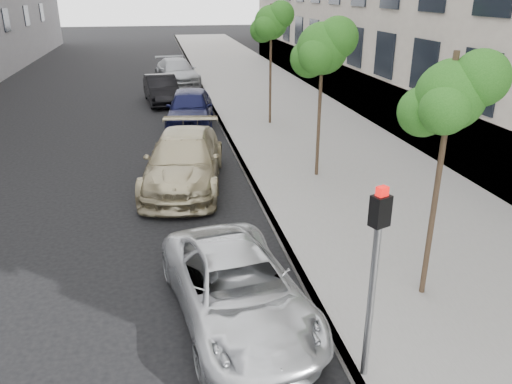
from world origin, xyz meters
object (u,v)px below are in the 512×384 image
object	(u,v)px
signal_pole	(375,263)
suv	(184,160)
tree_mid	(323,48)
minivan	(237,289)
tree_far	(272,23)
sedan_rear	(177,72)
sedan_black	(162,89)
tree_near	(452,96)
sedan_blue	(190,108)

from	to	relation	value
signal_pole	suv	distance (m)	8.89
tree_mid	minivan	distance (m)	8.04
tree_far	suv	world-z (taller)	tree_far
tree_mid	sedan_rear	bearing A→B (deg)	101.00
minivan	sedan_black	xyz separation A→B (m)	(-0.90, 18.54, 0.08)
tree_far	tree_near	bearing A→B (deg)	-90.00
sedan_rear	signal_pole	bearing A→B (deg)	-94.85
tree_near	suv	world-z (taller)	tree_near
tree_mid	signal_pole	size ratio (longest dim) A/B	1.56
signal_pole	sedan_blue	world-z (taller)	signal_pole
minivan	tree_far	bearing A→B (deg)	66.99
sedan_black	tree_far	bearing A→B (deg)	-58.10
tree_mid	suv	distance (m)	5.07
tree_near	sedan_black	bearing A→B (deg)	103.34
sedan_blue	sedan_black	world-z (taller)	sedan_blue
sedan_blue	signal_pole	bearing A→B (deg)	-77.70
signal_pole	minivan	size ratio (longest dim) A/B	0.67
signal_pole	sedan_rear	bearing A→B (deg)	72.02
tree_far	signal_pole	size ratio (longest dim) A/B	1.65
minivan	sedan_black	bearing A→B (deg)	84.90
minivan	sedan_rear	size ratio (longest dim) A/B	0.85
tree_mid	sedan_black	distance (m)	13.24
suv	sedan_blue	world-z (taller)	sedan_blue
sedan_blue	sedan_rear	xyz separation A→B (m)	(-0.05, 10.29, -0.04)
minivan	suv	bearing A→B (deg)	86.33
signal_pole	minivan	world-z (taller)	signal_pole
suv	tree_mid	bearing A→B (deg)	5.65
suv	sedan_blue	distance (m)	6.85
minivan	tree_mid	bearing A→B (deg)	53.64
signal_pole	sedan_blue	xyz separation A→B (m)	(-1.40, 15.38, -1.21)
tree_far	suv	xyz separation A→B (m)	(-4.00, -6.25, -3.41)
minivan	sedan_blue	distance (m)	13.54
tree_far	minivan	size ratio (longest dim) A/B	1.11
tree_mid	suv	bearing A→B (deg)	176.40
tree_mid	sedan_blue	distance (m)	8.40
tree_near	tree_mid	size ratio (longest dim) A/B	0.96
sedan_rear	suv	bearing A→B (deg)	-100.17
sedan_black	tree_near	bearing A→B (deg)	-83.06
tree_near	tree_far	distance (m)	13.01
signal_pole	minivan	xyz separation A→B (m)	(-1.58, 1.85, -1.39)
tree_near	tree_far	size ratio (longest dim) A/B	0.91
signal_pole	sedan_blue	bearing A→B (deg)	74.00
sedan_blue	sedan_black	distance (m)	5.12
signal_pole	sedan_black	size ratio (longest dim) A/B	0.70
tree_mid	tree_far	world-z (taller)	tree_far
suv	sedan_rear	xyz separation A→B (m)	(0.62, 17.11, -0.01)
sedan_rear	tree_near	bearing A→B (deg)	-90.02
sedan_black	tree_mid	bearing A→B (deg)	-76.36
tree_near	suv	bearing A→B (deg)	120.64
suv	sedan_blue	xyz separation A→B (m)	(0.67, 6.82, 0.03)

